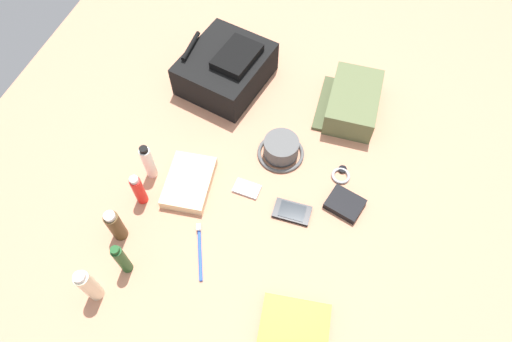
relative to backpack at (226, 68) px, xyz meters
The scene contains 16 objects.
ground_plane 0.45m from the backpack, 147.10° to the right, with size 2.64×2.02×0.02m, color tan.
backpack is the anchor object (origin of this frame).
toiletry_pouch 0.47m from the backpack, 89.07° to the right, with size 0.27×0.22×0.10m.
bucket_hat 0.39m from the backpack, 131.33° to the right, with size 0.16×0.16×0.07m.
lotion_bottle 0.88m from the backpack, behind, with size 0.04×0.04×0.16m.
shampoo_bottle 0.78m from the backpack, behind, with size 0.03×0.03×0.15m.
cologne_bottle 0.70m from the backpack, behind, with size 0.04×0.04×0.14m.
sunscreen_spray 0.57m from the backpack, behind, with size 0.03×0.03×0.13m.
toothpaste_tube 0.47m from the backpack, 168.73° to the left, with size 0.04×0.04×0.15m.
paperback_novel 0.93m from the backpack, 148.16° to the right, with size 0.17×0.21×0.02m.
cell_phone 0.60m from the backpack, 139.66° to the right, with size 0.07×0.12×0.01m.
media_player 0.48m from the backpack, 151.92° to the right, with size 0.06×0.09×0.01m.
wristwatch 0.58m from the backpack, 118.53° to the right, with size 0.07×0.06×0.01m.
toothbrush 0.68m from the backpack, 166.67° to the right, with size 0.17×0.08×0.02m.
wallet 0.66m from the backpack, 125.10° to the right, with size 0.09×0.11×0.02m, color black.
folded_towel 0.47m from the backpack, behind, with size 0.20×0.14×0.04m, color beige.
Camera 1 is at (-0.70, -0.23, 1.27)m, focal length 31.21 mm.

